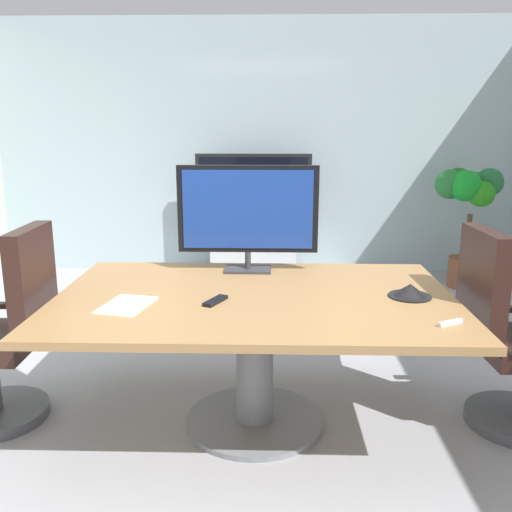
{
  "coord_description": "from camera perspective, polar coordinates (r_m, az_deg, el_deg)",
  "views": [
    {
      "loc": [
        0.16,
        -2.78,
        1.62
      ],
      "look_at": [
        0.08,
        0.25,
        0.89
      ],
      "focal_mm": 38.98,
      "sensor_mm": 36.0,
      "label": 1
    }
  ],
  "objects": [
    {
      "name": "remote_control",
      "position": [
        2.8,
        -4.19,
        -4.61
      ],
      "size": [
        0.12,
        0.18,
        0.02
      ],
      "primitive_type": "cube",
      "rotation": [
        0.0,
        0.0,
        -0.44
      ],
      "color": "black",
      "rests_on": "conference_table"
    },
    {
      "name": "tv_monitor",
      "position": [
        3.32,
        -0.85,
        4.53
      ],
      "size": [
        0.84,
        0.18,
        0.64
      ],
      "color": "#333338",
      "rests_on": "conference_table"
    },
    {
      "name": "conference_phone",
      "position": [
        2.98,
        15.52,
        -3.49
      ],
      "size": [
        0.22,
        0.22,
        0.07
      ],
      "color": "black",
      "rests_on": "conference_table"
    },
    {
      "name": "whiteboard_marker",
      "position": [
        2.64,
        19.33,
        -6.48
      ],
      "size": [
        0.12,
        0.08,
        0.02
      ],
      "primitive_type": "cube",
      "rotation": [
        0.0,
        0.0,
        0.48
      ],
      "color": "silver",
      "rests_on": "conference_table"
    },
    {
      "name": "potted_plant",
      "position": [
        5.86,
        20.93,
        5.04
      ],
      "size": [
        0.68,
        0.57,
        1.19
      ],
      "color": "brown",
      "rests_on": "ground"
    },
    {
      "name": "office_chair_left",
      "position": [
        3.35,
        -24.23,
        -8.08
      ],
      "size": [
        0.6,
        0.58,
        1.09
      ],
      "rotation": [
        0.0,
        0.0,
        -1.55
      ],
      "color": "#4C4C51",
      "rests_on": "ground"
    },
    {
      "name": "office_chair_right",
      "position": [
        3.29,
        24.48,
        -8.49
      ],
      "size": [
        0.6,
        0.58,
        1.09
      ],
      "rotation": [
        0.0,
        0.0,
        1.61
      ],
      "color": "#4C4C51",
      "rests_on": "ground"
    },
    {
      "name": "wall_back_glass_partition",
      "position": [
        6.16,
        0.11,
        11.01
      ],
      "size": [
        5.74,
        0.1,
        2.7
      ],
      "primitive_type": "cube",
      "color": "#9EB2B7",
      "rests_on": "ground"
    },
    {
      "name": "wall_display_unit",
      "position": [
        5.92,
        -0.25,
        2.04
      ],
      "size": [
        1.2,
        0.36,
        1.31
      ],
      "color": "#B7BABC",
      "rests_on": "ground"
    },
    {
      "name": "ground_plane",
      "position": [
        3.22,
        -1.54,
        -16.68
      ],
      "size": [
        7.74,
        7.74,
        0.0
      ],
      "primitive_type": "plane",
      "color": "#99999E"
    },
    {
      "name": "paper_notepad",
      "position": [
        2.81,
        -13.14,
        -4.93
      ],
      "size": [
        0.27,
        0.34,
        0.01
      ],
      "primitive_type": "cube",
      "rotation": [
        0.0,
        0.0,
        -0.21
      ],
      "color": "white",
      "rests_on": "conference_table"
    },
    {
      "name": "conference_table",
      "position": [
        2.97,
        -0.14,
        -7.05
      ],
      "size": [
        2.07,
        1.35,
        0.74
      ],
      "color": "olive",
      "rests_on": "ground"
    }
  ]
}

